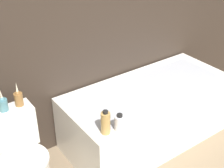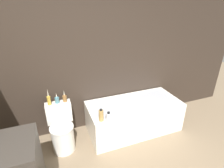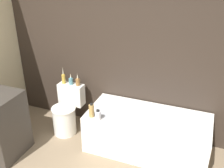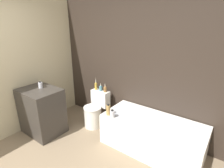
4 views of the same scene
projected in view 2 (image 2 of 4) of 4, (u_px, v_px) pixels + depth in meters
name	position (u px, v px, depth m)	size (l,w,h in m)	color
wall_back_tiled	(84.00, 59.00, 2.86)	(6.40, 0.06, 2.60)	#332821
bathtub	(134.00, 116.00, 3.16)	(1.63, 0.75, 0.55)	white
toilet	(62.00, 130.00, 2.74)	(0.39, 0.53, 0.71)	white
vase_gold	(49.00, 100.00, 2.66)	(0.05, 0.05, 0.27)	gold
vase_silver	(57.00, 99.00, 2.72)	(0.07, 0.07, 0.17)	teal
vase_bronze	(65.00, 98.00, 2.76)	(0.06, 0.06, 0.19)	olive
shampoo_bottle_tall	(101.00, 115.00, 2.55)	(0.07, 0.07, 0.20)	tan
shampoo_bottle_short	(109.00, 117.00, 2.57)	(0.08, 0.08, 0.14)	silver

